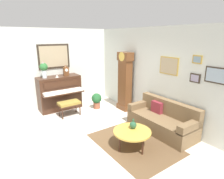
% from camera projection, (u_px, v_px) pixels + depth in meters
% --- Properties ---
extents(ground_plane, '(6.40, 6.00, 0.10)m').
position_uv_depth(ground_plane, '(82.00, 138.00, 4.93)').
color(ground_plane, beige).
extents(wall_left, '(0.13, 4.90, 2.80)m').
position_uv_depth(wall_left, '(47.00, 69.00, 6.58)').
color(wall_left, silver).
rests_on(wall_left, ground_plane).
extents(wall_back, '(5.30, 0.13, 2.80)m').
position_uv_depth(wall_back, '(150.00, 74.00, 5.83)').
color(wall_back, silver).
rests_on(wall_back, ground_plane).
extents(area_rug, '(2.10, 1.50, 0.01)m').
position_uv_depth(area_rug, '(134.00, 144.00, 4.58)').
color(area_rug, brown).
rests_on(area_rug, ground_plane).
extents(piano, '(0.87, 1.44, 1.19)m').
position_uv_depth(piano, '(60.00, 93.00, 6.65)').
color(piano, '#3D2316').
rests_on(piano, ground_plane).
extents(piano_bench, '(0.42, 0.70, 0.48)m').
position_uv_depth(piano_bench, '(69.00, 104.00, 6.11)').
color(piano_bench, '#3D2316').
rests_on(piano_bench, ground_plane).
extents(grandfather_clock, '(0.52, 0.34, 2.03)m').
position_uv_depth(grandfather_clock, '(125.00, 83.00, 6.51)').
color(grandfather_clock, brown).
rests_on(grandfather_clock, ground_plane).
extents(couch, '(1.90, 0.80, 0.84)m').
position_uv_depth(couch, '(162.00, 120.00, 5.14)').
color(couch, brown).
rests_on(couch, ground_plane).
extents(coffee_table, '(0.88, 0.88, 0.42)m').
position_uv_depth(coffee_table, '(132.00, 132.00, 4.35)').
color(coffee_table, gold).
rests_on(coffee_table, ground_plane).
extents(mantel_clock, '(0.13, 0.18, 0.38)m').
position_uv_depth(mantel_clock, '(66.00, 71.00, 6.59)').
color(mantel_clock, brown).
rests_on(mantel_clock, piano).
extents(flower_vase, '(0.26, 0.26, 0.58)m').
position_uv_depth(flower_vase, '(44.00, 69.00, 6.15)').
color(flower_vase, silver).
rests_on(flower_vase, piano).
extents(teacup, '(0.12, 0.12, 0.06)m').
position_uv_depth(teacup, '(57.00, 77.00, 6.32)').
color(teacup, white).
rests_on(teacup, piano).
extents(green_jug, '(0.17, 0.17, 0.24)m').
position_uv_depth(green_jug, '(133.00, 125.00, 4.44)').
color(green_jug, '#234C33').
rests_on(green_jug, coffee_table).
extents(potted_plant, '(0.36, 0.36, 0.56)m').
position_uv_depth(potted_plant, '(97.00, 100.00, 6.77)').
color(potted_plant, '#935138').
rests_on(potted_plant, ground_plane).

